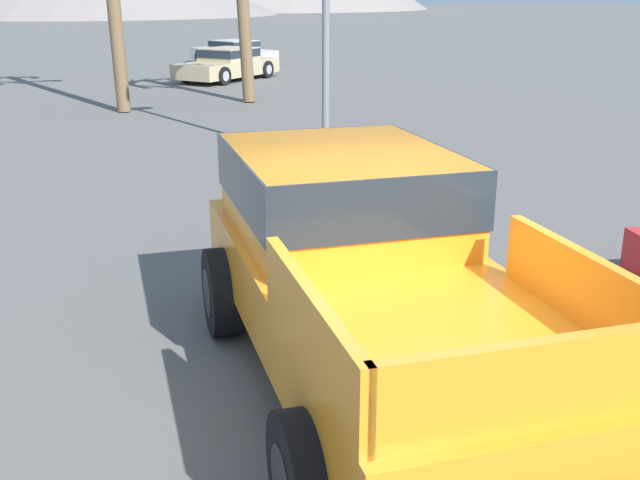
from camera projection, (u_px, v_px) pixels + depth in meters
name	position (u px, v px, depth m)	size (l,w,h in m)	color
ground_plane	(376.00, 409.00, 5.93)	(320.00, 320.00, 0.00)	#5B5956
orange_pickup_truck	(363.00, 259.00, 6.15)	(2.98, 5.38, 1.84)	orange
parked_car_silver	(233.00, 52.00, 33.66)	(2.97, 4.59, 1.06)	#B7BABF
parked_car_tan	(228.00, 64.00, 27.67)	(4.63, 3.85, 1.16)	tan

